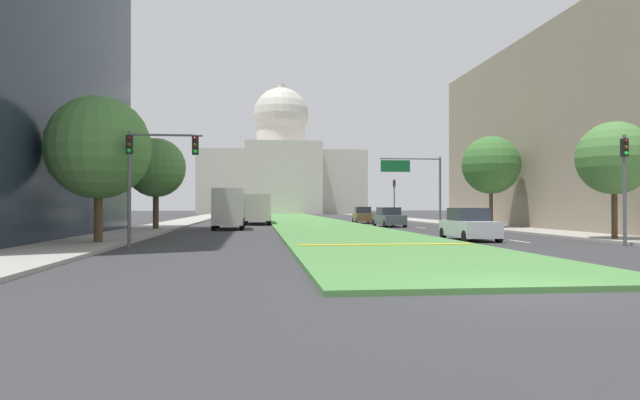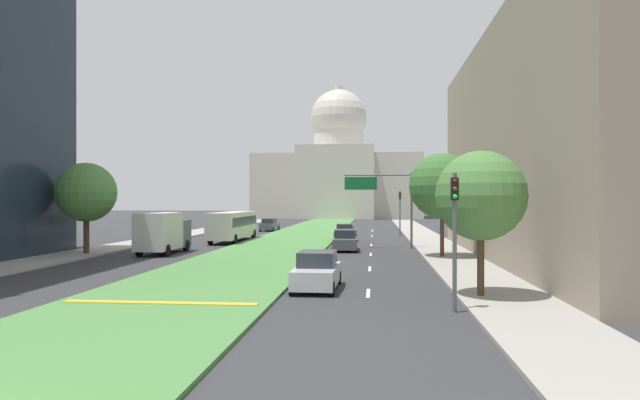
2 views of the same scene
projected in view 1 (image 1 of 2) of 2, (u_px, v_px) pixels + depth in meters
ground_plane at (301, 220)px, 73.28m from camera, size 271.04×271.04×0.00m
grass_median at (305, 221)px, 67.16m from camera, size 8.68×110.88×0.14m
median_curb_nose at (386, 245)px, 24.98m from camera, size 7.81×0.50×0.04m
lane_dashes_right at (393, 224)px, 57.56m from camera, size 0.16×55.59×0.01m
sidewalk_left at (179, 223)px, 59.50m from camera, size 4.00×110.88×0.15m
sidewalk_right at (434, 222)px, 62.58m from camera, size 4.00×110.88×0.15m
midrise_block_right at (637, 132)px, 45.34m from camera, size 17.62×38.76×15.65m
capitol_building at (281, 170)px, 133.76m from camera, size 37.93×25.27×30.86m
traffic_light_near_left at (149, 163)px, 25.14m from camera, size 3.34×0.35×5.20m
traffic_light_near_right at (625, 175)px, 26.30m from camera, size 0.28×0.35×5.20m
traffic_light_far_right at (394, 194)px, 70.43m from camera, size 0.28×0.35×5.20m
overhead_guide_sign at (417, 176)px, 53.16m from camera, size 5.90×0.20×6.50m
street_tree_left_near at (99, 148)px, 27.02m from camera, size 4.94×4.94×7.15m
street_tree_right_near at (614, 158)px, 29.46m from camera, size 3.82×3.82×6.28m
street_tree_left_mid at (156, 168)px, 42.56m from camera, size 4.47×4.47×6.99m
street_tree_right_mid at (491, 165)px, 45.79m from camera, size 4.70×4.70×7.53m
sedan_lead_stopped at (469, 225)px, 30.46m from camera, size 2.05×4.57×1.76m
sedan_midblock at (389, 218)px, 50.18m from camera, size 2.13×4.75×1.73m
sedan_distant at (363, 216)px, 60.15m from camera, size 2.14×4.49×1.75m
sedan_far_horizon at (258, 214)px, 76.40m from camera, size 2.11×4.33×1.66m
box_truck_delivery at (229, 208)px, 44.64m from camera, size 2.40×6.40×3.20m
city_bus at (257, 207)px, 57.71m from camera, size 2.62×11.00×2.95m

